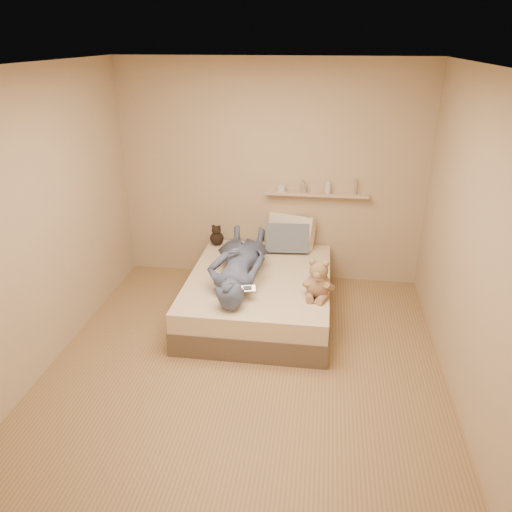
# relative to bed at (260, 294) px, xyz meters

# --- Properties ---
(room) EXTENTS (3.80, 3.80, 3.80)m
(room) POSITION_rel_bed_xyz_m (0.00, -0.93, 1.08)
(room) COLOR #90714A
(room) RESTS_ON ground
(bed) EXTENTS (1.50, 1.90, 0.45)m
(bed) POSITION_rel_bed_xyz_m (0.00, 0.00, 0.00)
(bed) COLOR brown
(bed) RESTS_ON floor
(game_console) EXTENTS (0.17, 0.10, 0.05)m
(game_console) POSITION_rel_bed_xyz_m (-0.04, -0.57, 0.36)
(game_console) COLOR #ACAEB3
(game_console) RESTS_ON bed
(teddy_bear) EXTENTS (0.33, 0.33, 0.41)m
(teddy_bear) POSITION_rel_bed_xyz_m (0.62, -0.39, 0.39)
(teddy_bear) COLOR #967352
(teddy_bear) RESTS_ON bed
(dark_plush) EXTENTS (0.17, 0.17, 0.26)m
(dark_plush) POSITION_rel_bed_xyz_m (-0.63, 0.77, 0.34)
(dark_plush) COLOR black
(dark_plush) RESTS_ON bed
(pillow_cream) EXTENTS (0.61, 0.43, 0.43)m
(pillow_cream) POSITION_rel_bed_xyz_m (0.27, 0.83, 0.43)
(pillow_cream) COLOR beige
(pillow_cream) RESTS_ON bed
(pillow_grey) EXTENTS (0.52, 0.28, 0.37)m
(pillow_grey) POSITION_rel_bed_xyz_m (0.23, 0.69, 0.40)
(pillow_grey) COLOR slate
(pillow_grey) RESTS_ON bed
(person) EXTENTS (0.61, 1.58, 0.37)m
(person) POSITION_rel_bed_xyz_m (-0.21, -0.08, 0.41)
(person) COLOR #495573
(person) RESTS_ON bed
(wall_shelf) EXTENTS (1.20, 0.12, 0.03)m
(wall_shelf) POSITION_rel_bed_xyz_m (0.55, 0.91, 0.88)
(wall_shelf) COLOR tan
(wall_shelf) RESTS_ON wall_back
(shelf_bottles) EXTENTS (0.91, 0.10, 0.19)m
(shelf_bottles) POSITION_rel_bed_xyz_m (0.47, 0.91, 0.96)
(shelf_bottles) COLOR silver
(shelf_bottles) RESTS_ON wall_shelf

